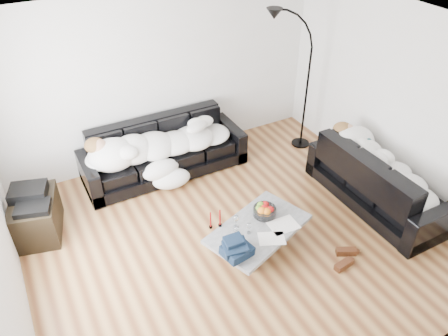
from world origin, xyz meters
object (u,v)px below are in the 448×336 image
coffee_table (258,238)px  shoes (345,258)px  sleeper_back (164,138)px  candle_left (211,220)px  candle_right (220,218)px  sofa_back (164,149)px  wine_glass_a (236,221)px  av_cabinet (36,217)px  stereo (29,196)px  sleeper_right (383,165)px  floor_lamp (307,88)px  wine_glass_c (249,228)px  sofa_right (380,178)px  wine_glass_b (236,232)px  fruit_bowl (265,210)px

coffee_table → shoes: 1.07m
sleeper_back → candle_left: (-0.13, -1.76, -0.15)m
candle_right → coffee_table: bearing=-31.8°
candle_left → sofa_back: bearing=86.0°
wine_glass_a → av_cabinet: wine_glass_a is taller
candle_right → stereo: size_ratio=0.56×
coffee_table → shoes: bearing=-39.1°
wine_glass_a → sleeper_back: bearing=94.5°
sleeper_back → shoes: bearing=-65.9°
candle_right → sleeper_right: bearing=-6.1°
coffee_table → av_cabinet: av_cabinet is taller
floor_lamp → wine_glass_c: bearing=-141.4°
sofa_back → av_cabinet: bearing=-165.8°
sleeper_back → coffee_table: (0.38, -2.03, -0.45)m
sofa_right → shoes: size_ratio=4.96×
stereo → wine_glass_b: bearing=-21.5°
fruit_bowl → wine_glass_b: 0.53m
shoes → sleeper_right: bearing=35.0°
sleeper_back → wine_glass_a: size_ratio=11.56×
wine_glass_b → wine_glass_c: size_ratio=1.10×
sleeper_right → candle_left: 2.47m
sleeper_back → wine_glass_a: bearing=-85.5°
sofa_right → shoes: sofa_right is taller
coffee_table → wine_glass_a: size_ratio=6.94×
wine_glass_c → floor_lamp: size_ratio=0.07×
coffee_table → wine_glass_b: size_ratio=7.50×
fruit_bowl → candle_left: size_ratio=1.21×
shoes → wine_glass_c: bearing=150.5°
candle_right → stereo: (-1.93, 1.34, 0.12)m
wine_glass_a → stereo: size_ratio=0.41×
sleeper_right → sofa_back: bearing=48.1°
coffee_table → sleeper_back: bearing=100.6°
shoes → floor_lamp: floor_lamp is taller
wine_glass_c → candle_right: candle_right is taller
shoes → fruit_bowl: bearing=131.9°
sofa_back → sleeper_back: 0.23m
sofa_right → fruit_bowl: size_ratio=7.21×
av_cabinet → floor_lamp: bearing=15.9°
sleeper_back → fruit_bowl: sleeper_back is taller
av_cabinet → stereo: bearing=0.0°
coffee_table → candle_left: size_ratio=5.29×
wine_glass_c → candle_left: candle_left is taller
fruit_bowl → sleeper_back: bearing=106.8°
coffee_table → fruit_bowl: bearing=40.5°
wine_glass_b → wine_glass_c: (0.17, -0.00, -0.01)m
candle_left → stereo: size_ratio=0.53×
sleeper_back → fruit_bowl: 1.96m
wine_glass_a → floor_lamp: bearing=36.2°
wine_glass_c → candle_right: 0.36m
wine_glass_c → av_cabinet: av_cabinet is taller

